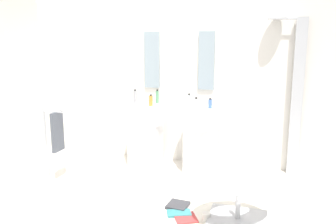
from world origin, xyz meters
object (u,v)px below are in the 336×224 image
(pedestal_sink_right, at_px, (201,136))
(soap_bottle_clear, at_px, (189,101))
(shower_column, at_px, (296,94))
(lounge_chair, at_px, (239,190))
(magazine_teal, at_px, (179,213))
(soap_bottle_green, at_px, (157,97))
(soap_bottle_grey, at_px, (135,97))
(soap_bottle_amber, at_px, (151,101))
(magazine_red, at_px, (185,218))
(soap_bottle_blue, at_px, (210,104))
(pedestal_sink_left, at_px, (146,131))
(coffee_mug, at_px, (206,217))
(magazine_charcoal, at_px, (178,205))
(towel_rack, at_px, (56,133))
(soap_bottle_white, at_px, (196,104))

(pedestal_sink_right, distance_m, soap_bottle_clear, 0.51)
(shower_column, height_order, lounge_chair, shower_column)
(magazine_teal, bearing_deg, soap_bottle_clear, 77.68)
(lounge_chair, relative_size, soap_bottle_green, 5.34)
(pedestal_sink_right, distance_m, soap_bottle_grey, 1.07)
(pedestal_sink_right, bearing_deg, shower_column, 11.76)
(lounge_chair, xyz_separation_m, soap_bottle_amber, (-1.31, 1.21, 0.61))
(magazine_red, bearing_deg, soap_bottle_blue, 62.21)
(pedestal_sink_left, bearing_deg, coffee_mug, -50.41)
(magazine_red, distance_m, magazine_charcoal, 0.27)
(shower_column, bearing_deg, soap_bottle_amber, -169.28)
(soap_bottle_grey, bearing_deg, soap_bottle_clear, -6.48)
(pedestal_sink_right, height_order, shower_column, shower_column)
(magazine_red, bearing_deg, lounge_chair, -20.31)
(soap_bottle_blue, bearing_deg, lounge_chair, -68.27)
(soap_bottle_amber, bearing_deg, magazine_charcoal, -57.60)
(lounge_chair, height_order, soap_bottle_clear, soap_bottle_clear)
(towel_rack, xyz_separation_m, soap_bottle_green, (1.00, 1.01, 0.35))
(soap_bottle_clear, bearing_deg, soap_bottle_green, 158.32)
(magazine_teal, relative_size, magazine_charcoal, 1.11)
(pedestal_sink_left, bearing_deg, soap_bottle_clear, -6.72)
(magazine_teal, xyz_separation_m, coffee_mug, (0.29, -0.06, 0.03))
(soap_bottle_grey, distance_m, soap_bottle_white, 0.93)
(pedestal_sink_left, height_order, soap_bottle_clear, soap_bottle_clear)
(coffee_mug, xyz_separation_m, soap_bottle_green, (-1.00, 1.50, 0.93))
(lounge_chair, bearing_deg, towel_rack, 169.30)
(magazine_teal, height_order, soap_bottle_amber, soap_bottle_amber)
(pedestal_sink_right, bearing_deg, soap_bottle_green, 169.17)
(magazine_charcoal, bearing_deg, soap_bottle_grey, 134.70)
(soap_bottle_grey, bearing_deg, lounge_chair, -40.03)
(soap_bottle_amber, relative_size, soap_bottle_white, 1.03)
(coffee_mug, relative_size, soap_bottle_clear, 0.45)
(soap_bottle_amber, relative_size, soap_bottle_grey, 0.80)
(magazine_charcoal, relative_size, soap_bottle_green, 1.12)
(magazine_teal, bearing_deg, magazine_red, -60.98)
(pedestal_sink_left, xyz_separation_m, soap_bottle_amber, (0.12, -0.11, 0.47))
(soap_bottle_white, bearing_deg, soap_bottle_blue, 33.29)
(soap_bottle_clear, distance_m, soap_bottle_white, 0.14)
(shower_column, distance_m, coffee_mug, 2.10)
(towel_rack, relative_size, soap_bottle_blue, 7.01)
(magazine_charcoal, height_order, soap_bottle_grey, soap_bottle_grey)
(magazine_red, xyz_separation_m, soap_bottle_white, (-0.17, 1.23, 0.94))
(shower_column, distance_m, soap_bottle_amber, 1.91)
(magazine_teal, distance_m, soap_bottle_white, 1.50)
(magazine_charcoal, distance_m, coffee_mug, 0.41)
(magazine_charcoal, height_order, soap_bottle_clear, soap_bottle_clear)
(towel_rack, bearing_deg, magazine_charcoal, -9.39)
(lounge_chair, height_order, coffee_mug, lounge_chair)
(coffee_mug, bearing_deg, soap_bottle_grey, 132.96)
(pedestal_sink_left, relative_size, soap_bottle_clear, 5.31)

